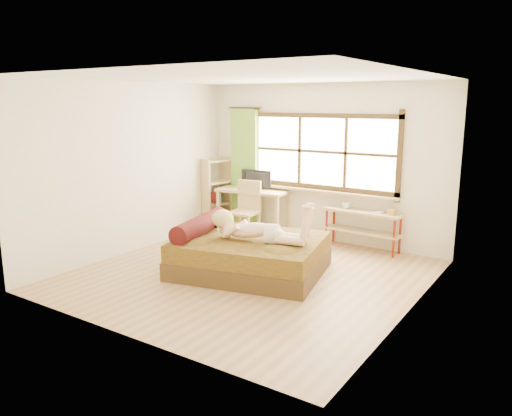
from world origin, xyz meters
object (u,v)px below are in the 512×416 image
Objects in this scene: woman at (257,220)px; bookshelf at (216,193)px; kitten at (214,222)px; chair at (246,207)px; desk at (253,195)px; pipe_shelf at (363,221)px; bed at (247,253)px.

bookshelf reaches higher than woman.
bookshelf is (-1.31, 1.72, 0.05)m from kitten.
bookshelf is (-0.94, 0.34, 0.10)m from chair.
pipe_shelf is (2.09, 0.12, -0.24)m from desk.
bookshelf is (-2.94, -0.14, 0.20)m from pipe_shelf.
bed is 2.73m from bookshelf.
kitten is 1.80m from desk.
desk is 1.04× the size of pipe_shelf.
chair reaches higher than pipe_shelf.
woman is 1.99m from chair.
bed is at bearing -28.71° from bookshelf.
bed is 1.70× the size of desk.
desk is at bearing 108.54° from bed.
pipe_shelf is at bearing -2.13° from desk.
woman is at bearing -26.58° from bookshelf.
bookshelf reaches higher than desk.
chair is at bearing 92.06° from kitten.
kitten is at bearing -80.38° from chair.
woman reaches higher than bed.
desk is at bearing -173.49° from pipe_shelf.
kitten is at bearing -127.99° from pipe_shelf.
desk is 0.39m from chair.
chair reaches higher than desk.
bookshelf is at bearing 126.36° from woman.
woman is 1.37× the size of chair.
bed reaches higher than kitten.
desk is (-0.46, 1.74, 0.09)m from kitten.
woman is 0.90m from kitten.
woman is at bearing -60.21° from desk.
bed is 2.21m from desk.
bed is at bearing -112.67° from pipe_shelf.
chair is at bearing -81.04° from desk.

